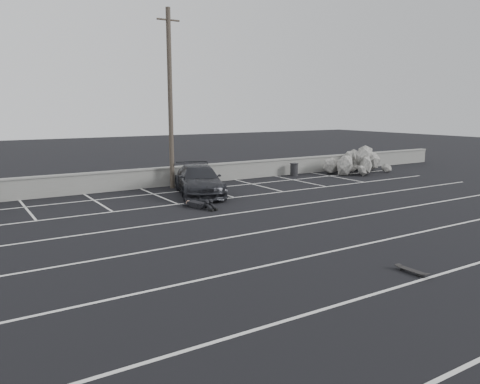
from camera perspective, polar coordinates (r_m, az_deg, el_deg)
ground at (r=13.41m, az=4.87°, el=-8.59°), size 120.00×120.00×0.00m
seawall at (r=25.58m, az=-14.30°, el=1.44°), size 50.00×0.45×1.06m
stall_lines at (r=16.94m, az=-4.37°, el=-4.55°), size 36.00×20.05×0.01m
car_right at (r=23.53m, az=-5.02°, el=1.43°), size 3.52×5.46×1.47m
utility_pole at (r=25.48m, az=-8.50°, el=11.11°), size 1.25×0.25×9.40m
trash_bin at (r=30.18m, az=6.61°, el=2.74°), size 0.71×0.71×0.83m
riprap_pile at (r=32.67m, az=13.60°, el=3.26°), size 4.76×3.57×1.39m
person at (r=20.66m, az=-5.43°, el=-1.21°), size 2.07×2.80×0.47m
skateboard at (r=13.33m, az=20.19°, el=-8.99°), size 0.24×0.80×0.10m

